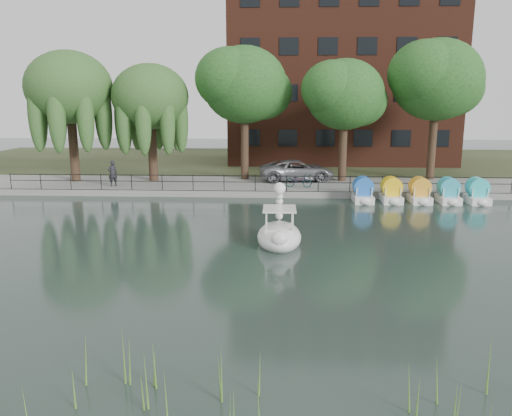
# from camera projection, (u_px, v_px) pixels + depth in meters

# --- Properties ---
(ground_plane) EXTENTS (120.00, 120.00, 0.00)m
(ground_plane) POSITION_uv_depth(u_px,v_px,m) (238.00, 264.00, 19.04)
(ground_plane) COLOR #2E3D36
(promenade) EXTENTS (40.00, 6.00, 0.40)m
(promenade) POSITION_uv_depth(u_px,v_px,m) (257.00, 186.00, 34.60)
(promenade) COLOR gray
(promenade) RESTS_ON ground_plane
(kerb) EXTENTS (40.00, 0.25, 0.40)m
(kerb) POSITION_uv_depth(u_px,v_px,m) (255.00, 194.00, 31.72)
(kerb) COLOR gray
(kerb) RESTS_ON ground_plane
(land_strip) EXTENTS (60.00, 22.00, 0.36)m
(land_strip) POSITION_uv_depth(u_px,v_px,m) (264.00, 162.00, 48.26)
(land_strip) COLOR #47512D
(land_strip) RESTS_ON ground_plane
(railing) EXTENTS (32.00, 0.05, 1.00)m
(railing) POSITION_uv_depth(u_px,v_px,m) (255.00, 179.00, 31.71)
(railing) COLOR black
(railing) RESTS_ON promenade
(apartment_building) EXTENTS (20.00, 10.07, 18.00)m
(apartment_building) POSITION_uv_depth(u_px,v_px,m) (340.00, 63.00, 45.92)
(apartment_building) COLOR #4C1E16
(apartment_building) RESTS_ON land_strip
(willow_left) EXTENTS (5.88, 5.88, 9.01)m
(willow_left) POSITION_uv_depth(u_px,v_px,m) (69.00, 88.00, 34.27)
(willow_left) COLOR #473323
(willow_left) RESTS_ON promenade
(willow_mid) EXTENTS (5.32, 5.32, 8.15)m
(willow_mid) POSITION_uv_depth(u_px,v_px,m) (150.00, 97.00, 34.63)
(willow_mid) COLOR #473323
(willow_mid) RESTS_ON promenade
(broadleaf_center) EXTENTS (6.00, 6.00, 9.25)m
(broadleaf_center) POSITION_uv_depth(u_px,v_px,m) (244.00, 85.00, 35.12)
(broadleaf_center) COLOR #473323
(broadleaf_center) RESTS_ON promenade
(broadleaf_right) EXTENTS (5.40, 5.40, 8.32)m
(broadleaf_right) POSITION_uv_depth(u_px,v_px,m) (345.00, 95.00, 34.45)
(broadleaf_right) COLOR #473323
(broadleaf_right) RESTS_ON promenade
(broadleaf_far) EXTENTS (6.30, 6.30, 9.71)m
(broadleaf_far) POSITION_uv_depth(u_px,v_px,m) (437.00, 80.00, 34.90)
(broadleaf_far) COLOR #473323
(broadleaf_far) RESTS_ON promenade
(minivan) EXTENTS (3.73, 6.47, 1.70)m
(minivan) POSITION_uv_depth(u_px,v_px,m) (297.00, 169.00, 35.62)
(minivan) COLOR gray
(minivan) RESTS_ON promenade
(bicycle) EXTENTS (0.70, 1.75, 1.00)m
(bicycle) POSITION_uv_depth(u_px,v_px,m) (299.00, 180.00, 33.01)
(bicycle) COLOR gray
(bicycle) RESTS_ON promenade
(pedestrian) EXTENTS (0.86, 0.82, 1.98)m
(pedestrian) POSITION_uv_depth(u_px,v_px,m) (112.00, 172.00, 33.28)
(pedestrian) COLOR black
(pedestrian) RESTS_ON promenade
(swan_boat) EXTENTS (1.91, 3.15, 2.55)m
(swan_boat) POSITION_uv_depth(u_px,v_px,m) (279.00, 232.00, 21.47)
(swan_boat) COLOR white
(swan_boat) RESTS_ON ground_plane
(pedal_boat_row) EXTENTS (7.95, 1.70, 1.40)m
(pedal_boat_row) POSITION_uv_depth(u_px,v_px,m) (420.00, 193.00, 30.05)
(pedal_boat_row) COLOR white
(pedal_boat_row) RESTS_ON ground_plane
(reed_bank) EXTENTS (24.00, 2.40, 1.20)m
(reed_bank) POSITION_uv_depth(u_px,v_px,m) (300.00, 396.00, 9.54)
(reed_bank) COLOR #669938
(reed_bank) RESTS_ON ground_plane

